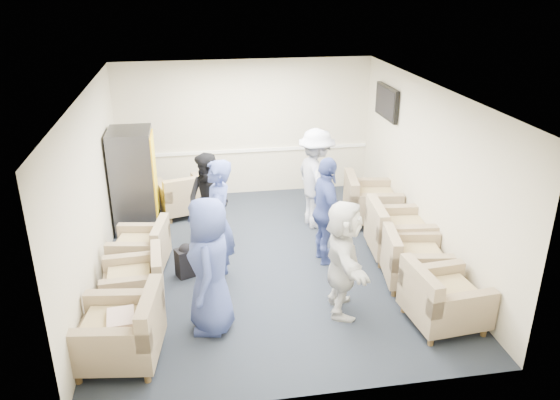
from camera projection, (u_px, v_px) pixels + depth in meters
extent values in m
plane|color=#1B212B|center=(268.00, 261.00, 8.59)|extent=(6.00, 6.00, 0.00)
plane|color=silver|center=(267.00, 90.00, 7.55)|extent=(6.00, 6.00, 0.00)
cube|color=beige|center=(246.00, 129.00, 10.80)|extent=(5.00, 0.02, 2.70)
cube|color=beige|center=(312.00, 288.00, 5.34)|extent=(5.00, 0.02, 2.70)
cube|color=beige|center=(92.00, 191.00, 7.69)|extent=(0.02, 6.00, 2.70)
cube|color=beige|center=(427.00, 172.00, 8.45)|extent=(0.02, 6.00, 2.70)
cube|color=white|center=(246.00, 151.00, 10.96)|extent=(4.98, 0.04, 0.06)
cube|color=black|center=(387.00, 102.00, 9.81)|extent=(0.07, 1.00, 0.58)
cube|color=black|center=(385.00, 102.00, 9.81)|extent=(0.01, 0.92, 0.50)
cube|color=#45464C|center=(388.00, 110.00, 9.87)|extent=(0.04, 0.10, 0.25)
cube|color=#897558|center=(119.00, 340.00, 6.29)|extent=(1.05, 1.05, 0.31)
cube|color=#A18A59|center=(117.00, 324.00, 6.21)|extent=(0.72, 0.69, 0.11)
cube|color=#897558|center=(150.00, 312.00, 6.16)|extent=(0.28, 0.95, 0.44)
cube|color=#897558|center=(134.00, 288.00, 7.40)|extent=(0.84, 0.84, 0.26)
cube|color=#A18A59|center=(132.00, 277.00, 7.33)|extent=(0.58, 0.55, 0.09)
cube|color=#897558|center=(157.00, 265.00, 7.35)|extent=(0.18, 0.81, 0.38)
cube|color=#897558|center=(140.00, 254.00, 8.31)|extent=(0.92, 0.92, 0.26)
cube|color=#A18A59|center=(139.00, 243.00, 8.24)|extent=(0.63, 0.60, 0.09)
cube|color=#897558|center=(160.00, 235.00, 8.18)|extent=(0.26, 0.81, 0.38)
cube|color=#897558|center=(444.00, 305.00, 6.97)|extent=(0.97, 0.97, 0.30)
cube|color=#A18A59|center=(446.00, 292.00, 6.89)|extent=(0.67, 0.63, 0.11)
cube|color=#897558|center=(420.00, 285.00, 6.74)|extent=(0.22, 0.91, 0.42)
cube|color=#897558|center=(414.00, 266.00, 7.90)|extent=(1.00, 1.00, 0.29)
cube|color=#A18A59|center=(416.00, 255.00, 7.83)|extent=(0.69, 0.65, 0.10)
cube|color=#897558|center=(391.00, 245.00, 7.76)|extent=(0.28, 0.88, 0.41)
cube|color=#897558|center=(399.00, 239.00, 8.68)|extent=(1.03, 1.03, 0.31)
cube|color=#A18A59|center=(401.00, 227.00, 8.60)|extent=(0.71, 0.67, 0.11)
cube|color=#897558|center=(377.00, 218.00, 8.51)|extent=(0.24, 0.95, 0.44)
cube|color=#897558|center=(372.00, 207.00, 9.87)|extent=(1.07, 1.07, 0.31)
cube|color=#A18A59|center=(373.00, 196.00, 9.79)|extent=(0.73, 0.70, 0.11)
cube|color=#897558|center=(351.00, 188.00, 9.72)|extent=(0.29, 0.95, 0.44)
cube|color=#897558|center=(183.00, 200.00, 10.23)|extent=(1.06, 1.06, 0.28)
cube|color=#A18A59|center=(182.00, 190.00, 10.16)|extent=(0.69, 0.72, 0.10)
cube|color=#897558|center=(187.00, 189.00, 9.80)|extent=(0.87, 0.37, 0.40)
cube|color=#45464C|center=(134.00, 180.00, 9.41)|extent=(0.70, 0.85, 1.79)
cube|color=orange|center=(155.00, 174.00, 9.43)|extent=(0.02, 0.72, 1.43)
cube|color=black|center=(159.00, 214.00, 9.72)|extent=(0.02, 0.42, 0.11)
cube|color=black|center=(187.00, 262.00, 8.11)|extent=(0.37, 0.32, 0.44)
sphere|color=black|center=(186.00, 250.00, 8.04)|extent=(0.22, 0.22, 0.22)
cube|color=beige|center=(121.00, 320.00, 6.20)|extent=(0.34, 0.43, 0.11)
imported|color=#3B4B8F|center=(210.00, 266.00, 6.66)|extent=(0.67, 0.93, 1.78)
imported|color=#3B4B8F|center=(218.00, 223.00, 7.71)|extent=(0.53, 0.73, 1.86)
imported|color=black|center=(209.00, 203.00, 8.71)|extent=(0.99, 0.98, 1.61)
imported|color=silver|center=(316.00, 179.00, 9.48)|extent=(0.87, 1.25, 1.78)
imported|color=#3B4B8F|center=(326.00, 211.00, 8.28)|extent=(0.47, 1.02, 1.71)
imported|color=silver|center=(343.00, 258.00, 7.04)|extent=(0.68, 1.53, 1.59)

